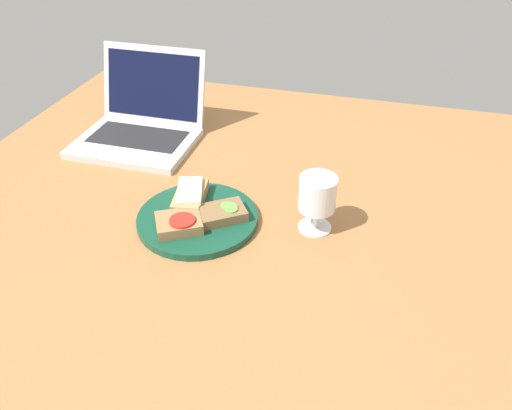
# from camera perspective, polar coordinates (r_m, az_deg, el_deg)

# --- Properties ---
(wooden_table) EXTENTS (1.40, 1.40, 0.03)m
(wooden_table) POSITION_cam_1_polar(r_m,az_deg,el_deg) (1.10, -3.25, -1.60)
(wooden_table) COLOR #9E6B3D
(wooden_table) RESTS_ON ground
(plate) EXTENTS (0.26, 0.26, 0.02)m
(plate) POSITION_cam_1_polar(r_m,az_deg,el_deg) (1.06, -6.68, -1.55)
(plate) COLOR #144733
(plate) RESTS_ON wooden_table
(sandwich_with_cucumber) EXTENTS (0.12, 0.11, 0.03)m
(sandwich_with_cucumber) POSITION_cam_1_polar(r_m,az_deg,el_deg) (1.04, -3.84, -0.93)
(sandwich_with_cucumber) COLOR brown
(sandwich_with_cucumber) RESTS_ON plate
(sandwich_with_cheese) EXTENTS (0.08, 0.13, 0.03)m
(sandwich_with_cheese) POSITION_cam_1_polar(r_m,az_deg,el_deg) (1.09, -7.57, 1.02)
(sandwich_with_cheese) COLOR #A88456
(sandwich_with_cheese) RESTS_ON plate
(sandwich_with_tomato) EXTENTS (0.12, 0.11, 0.03)m
(sandwich_with_tomato) POSITION_cam_1_polar(r_m,az_deg,el_deg) (1.02, -8.78, -2.06)
(sandwich_with_tomato) COLOR #937047
(sandwich_with_tomato) RESTS_ON plate
(wine_glass) EXTENTS (0.08, 0.08, 0.12)m
(wine_glass) POSITION_cam_1_polar(r_m,az_deg,el_deg) (1.01, 7.06, 1.12)
(wine_glass) COLOR white
(wine_glass) RESTS_ON wooden_table
(laptop) EXTENTS (0.30, 0.29, 0.22)m
(laptop) POSITION_cam_1_polar(r_m,az_deg,el_deg) (1.39, -13.05, 8.94)
(laptop) COLOR silver
(laptop) RESTS_ON wooden_table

